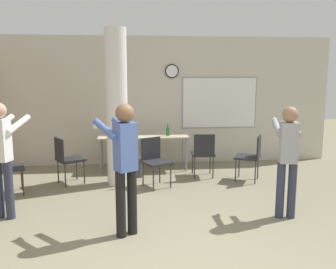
{
  "coord_description": "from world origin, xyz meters",
  "views": [
    {
      "loc": [
        -0.56,
        -3.23,
        2.05
      ],
      "look_at": [
        0.02,
        2.24,
        1.12
      ],
      "focal_mm": 40.0,
      "sensor_mm": 36.0,
      "label": 1
    }
  ],
  "objects_px": {
    "person_watching_back": "(2,151)",
    "person_playing_side": "(288,153)",
    "chair_table_front": "(155,158)",
    "chair_mid_room": "(251,154)",
    "chair_near_pillar": "(67,157)",
    "chair_by_left_wall": "(5,165)",
    "person_playing_front": "(124,159)",
    "folding_table": "(143,138)",
    "bottle_on_table": "(168,131)",
    "chair_table_right": "(203,152)"
  },
  "relations": [
    {
      "from": "chair_table_right",
      "to": "chair_mid_room",
      "type": "bearing_deg",
      "value": -21.82
    },
    {
      "from": "bottle_on_table",
      "to": "chair_near_pillar",
      "type": "relative_size",
      "value": 0.28
    },
    {
      "from": "bottle_on_table",
      "to": "chair_by_left_wall",
      "type": "relative_size",
      "value": 0.28
    },
    {
      "from": "chair_near_pillar",
      "to": "person_watching_back",
      "type": "distance_m",
      "value": 1.71
    },
    {
      "from": "folding_table",
      "to": "chair_near_pillar",
      "type": "relative_size",
      "value": 2.14
    },
    {
      "from": "chair_table_front",
      "to": "person_watching_back",
      "type": "height_order",
      "value": "person_watching_back"
    },
    {
      "from": "chair_near_pillar",
      "to": "bottle_on_table",
      "type": "bearing_deg",
      "value": 23.0
    },
    {
      "from": "chair_by_left_wall",
      "to": "person_playing_side",
      "type": "height_order",
      "value": "person_playing_side"
    },
    {
      "from": "bottle_on_table",
      "to": "person_watching_back",
      "type": "bearing_deg",
      "value": -137.29
    },
    {
      "from": "bottle_on_table",
      "to": "chair_table_right",
      "type": "distance_m",
      "value": 0.94
    },
    {
      "from": "person_playing_front",
      "to": "chair_table_front",
      "type": "bearing_deg",
      "value": 75.62
    },
    {
      "from": "folding_table",
      "to": "chair_mid_room",
      "type": "xyz_separation_m",
      "value": [
        1.98,
        -1.06,
        -0.16
      ]
    },
    {
      "from": "chair_table_right",
      "to": "person_playing_front",
      "type": "xyz_separation_m",
      "value": [
        -1.49,
        -2.47,
        0.47
      ]
    },
    {
      "from": "chair_table_right",
      "to": "person_playing_side",
      "type": "bearing_deg",
      "value": -70.47
    },
    {
      "from": "person_watching_back",
      "to": "chair_mid_room",
      "type": "bearing_deg",
      "value": 18.95
    },
    {
      "from": "person_watching_back",
      "to": "chair_table_right",
      "type": "bearing_deg",
      "value": 28.46
    },
    {
      "from": "chair_table_right",
      "to": "chair_table_front",
      "type": "xyz_separation_m",
      "value": [
        -0.98,
        -0.48,
        0.0
      ]
    },
    {
      "from": "chair_table_front",
      "to": "person_watching_back",
      "type": "bearing_deg",
      "value": -150.42
    },
    {
      "from": "folding_table",
      "to": "person_watching_back",
      "type": "height_order",
      "value": "person_watching_back"
    },
    {
      "from": "chair_table_front",
      "to": "person_playing_front",
      "type": "relative_size",
      "value": 0.52
    },
    {
      "from": "chair_table_right",
      "to": "person_watching_back",
      "type": "height_order",
      "value": "person_watching_back"
    },
    {
      "from": "folding_table",
      "to": "chair_table_front",
      "type": "bearing_deg",
      "value": -82.81
    },
    {
      "from": "chair_table_right",
      "to": "chair_near_pillar",
      "type": "height_order",
      "value": "same"
    },
    {
      "from": "folding_table",
      "to": "person_playing_side",
      "type": "xyz_separation_m",
      "value": [
        1.89,
        -2.85,
        0.26
      ]
    },
    {
      "from": "chair_table_right",
      "to": "person_playing_side",
      "type": "relative_size",
      "value": 0.55
    },
    {
      "from": "chair_mid_room",
      "to": "chair_near_pillar",
      "type": "height_order",
      "value": "same"
    },
    {
      "from": "folding_table",
      "to": "chair_near_pillar",
      "type": "height_order",
      "value": "chair_near_pillar"
    },
    {
      "from": "chair_near_pillar",
      "to": "chair_table_front",
      "type": "bearing_deg",
      "value": -10.26
    },
    {
      "from": "chair_by_left_wall",
      "to": "chair_table_front",
      "type": "height_order",
      "value": "same"
    },
    {
      "from": "person_watching_back",
      "to": "person_playing_side",
      "type": "xyz_separation_m",
      "value": [
        3.93,
        -0.4,
        -0.03
      ]
    },
    {
      "from": "bottle_on_table",
      "to": "chair_table_front",
      "type": "bearing_deg",
      "value": -107.89
    },
    {
      "from": "chair_by_left_wall",
      "to": "person_playing_front",
      "type": "relative_size",
      "value": 0.52
    },
    {
      "from": "bottle_on_table",
      "to": "chair_near_pillar",
      "type": "distance_m",
      "value": 2.13
    },
    {
      "from": "folding_table",
      "to": "chair_table_right",
      "type": "bearing_deg",
      "value": -32.52
    },
    {
      "from": "chair_by_left_wall",
      "to": "person_playing_front",
      "type": "height_order",
      "value": "person_playing_front"
    },
    {
      "from": "chair_mid_room",
      "to": "person_playing_side",
      "type": "bearing_deg",
      "value": -93.03
    },
    {
      "from": "person_watching_back",
      "to": "chair_near_pillar",
      "type": "bearing_deg",
      "value": 68.29
    },
    {
      "from": "chair_by_left_wall",
      "to": "person_watching_back",
      "type": "bearing_deg",
      "value": -73.03
    },
    {
      "from": "folding_table",
      "to": "person_playing_front",
      "type": "relative_size",
      "value": 1.12
    },
    {
      "from": "chair_mid_room",
      "to": "person_playing_side",
      "type": "relative_size",
      "value": 0.55
    },
    {
      "from": "chair_mid_room",
      "to": "person_playing_side",
      "type": "height_order",
      "value": "person_playing_side"
    },
    {
      "from": "chair_table_right",
      "to": "person_playing_side",
      "type": "distance_m",
      "value": 2.29
    },
    {
      "from": "folding_table",
      "to": "bottle_on_table",
      "type": "bearing_deg",
      "value": -9.89
    },
    {
      "from": "person_playing_front",
      "to": "person_playing_side",
      "type": "xyz_separation_m",
      "value": [
        2.25,
        0.34,
        -0.05
      ]
    },
    {
      "from": "bottle_on_table",
      "to": "chair_mid_room",
      "type": "bearing_deg",
      "value": -33.48
    },
    {
      "from": "folding_table",
      "to": "chair_by_left_wall",
      "type": "relative_size",
      "value": 2.14
    },
    {
      "from": "bottle_on_table",
      "to": "chair_mid_room",
      "type": "distance_m",
      "value": 1.79
    },
    {
      "from": "bottle_on_table",
      "to": "person_playing_side",
      "type": "distance_m",
      "value": 3.09
    },
    {
      "from": "chair_table_front",
      "to": "chair_by_left_wall",
      "type": "bearing_deg",
      "value": -175.41
    },
    {
      "from": "folding_table",
      "to": "chair_by_left_wall",
      "type": "xyz_separation_m",
      "value": [
        -2.36,
        -1.4,
        -0.16
      ]
    }
  ]
}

